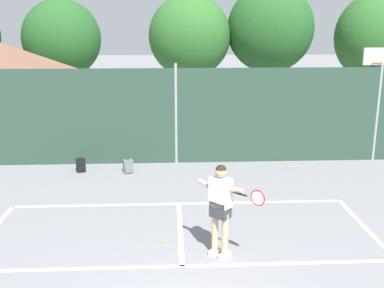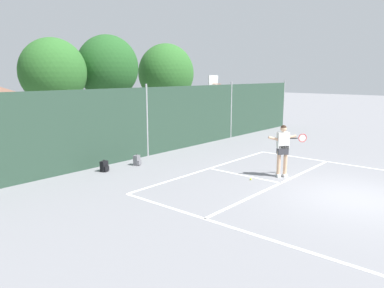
{
  "view_description": "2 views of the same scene",
  "coord_description": "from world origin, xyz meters",
  "px_view_note": "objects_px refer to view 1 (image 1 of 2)",
  "views": [
    {
      "loc": [
        -0.2,
        -5.13,
        4.39
      ],
      "look_at": [
        0.33,
        5.39,
        1.58
      ],
      "focal_mm": 42.59,
      "sensor_mm": 36.0,
      "label": 1
    },
    {
      "loc": [
        -10.98,
        -2.98,
        3.56
      ],
      "look_at": [
        -0.62,
        5.86,
        1.01
      ],
      "focal_mm": 34.49,
      "sensor_mm": 36.0,
      "label": 2
    }
  ],
  "objects_px": {
    "backpack_black": "(81,165)",
    "backpack_grey": "(128,167)",
    "tennis_player": "(221,203)",
    "basketball_hoop": "(373,83)",
    "tennis_ball": "(164,241)"
  },
  "relations": [
    {
      "from": "basketball_hoop",
      "to": "tennis_player",
      "type": "xyz_separation_m",
      "value": [
        -6.31,
        -7.93,
        -1.2
      ]
    },
    {
      "from": "tennis_ball",
      "to": "tennis_player",
      "type": "bearing_deg",
      "value": -29.35
    },
    {
      "from": "tennis_player",
      "to": "backpack_grey",
      "type": "height_order",
      "value": "tennis_player"
    },
    {
      "from": "basketball_hoop",
      "to": "backpack_grey",
      "type": "height_order",
      "value": "basketball_hoop"
    },
    {
      "from": "tennis_player",
      "to": "backpack_black",
      "type": "bearing_deg",
      "value": 124.19
    },
    {
      "from": "basketball_hoop",
      "to": "backpack_black",
      "type": "bearing_deg",
      "value": -165.72
    },
    {
      "from": "tennis_ball",
      "to": "backpack_grey",
      "type": "distance_m",
      "value": 4.74
    },
    {
      "from": "basketball_hoop",
      "to": "tennis_player",
      "type": "distance_m",
      "value": 10.21
    },
    {
      "from": "tennis_player",
      "to": "tennis_ball",
      "type": "relative_size",
      "value": 28.1
    },
    {
      "from": "backpack_black",
      "to": "backpack_grey",
      "type": "bearing_deg",
      "value": -7.12
    },
    {
      "from": "tennis_ball",
      "to": "backpack_grey",
      "type": "xyz_separation_m",
      "value": [
        -1.13,
        4.6,
        0.16
      ]
    },
    {
      "from": "tennis_player",
      "to": "basketball_hoop",
      "type": "bearing_deg",
      "value": 51.51
    },
    {
      "from": "tennis_ball",
      "to": "backpack_black",
      "type": "bearing_deg",
      "value": 118.31
    },
    {
      "from": "basketball_hoop",
      "to": "tennis_player",
      "type": "height_order",
      "value": "basketball_hoop"
    },
    {
      "from": "tennis_player",
      "to": "backpack_grey",
      "type": "relative_size",
      "value": 4.01
    }
  ]
}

